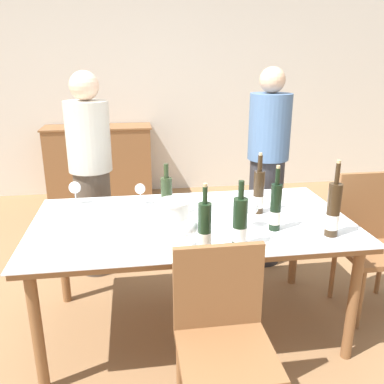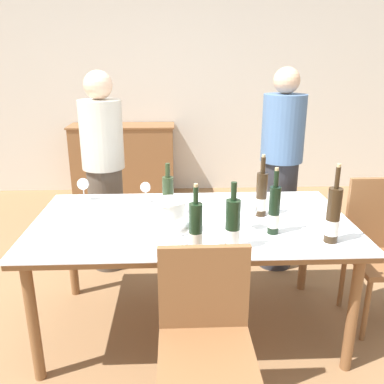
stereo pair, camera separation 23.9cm
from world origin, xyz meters
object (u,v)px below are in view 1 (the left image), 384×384
at_px(wine_glass_1, 251,208).
at_px(person_guest_left, 267,170).
at_px(wine_glass_0, 140,190).
at_px(wine_glass_3, 75,188).
at_px(ice_bucket, 174,216).
at_px(wine_glass_2, 190,228).
at_px(person_host, 91,177).
at_px(chair_near_front, 223,331).
at_px(chair_right_end, 370,234).
at_px(wine_bottle_0, 275,208).
at_px(wine_bottle_5, 259,193).
at_px(wine_bottle_4, 204,229).
at_px(wine_bottle_3, 240,224).
at_px(wine_bottle_2, 333,211).
at_px(sideboard_cabinet, 100,163).
at_px(dining_table, 192,230).
at_px(wine_bottle_1, 167,198).

relative_size(wine_glass_1, person_guest_left, 0.10).
bearing_deg(wine_glass_0, wine_glass_1, -36.96).
height_order(wine_glass_3, person_guest_left, person_guest_left).
relative_size(ice_bucket, wine_glass_2, 1.19).
bearing_deg(ice_bucket, person_host, 117.46).
height_order(chair_near_front, chair_right_end, chair_right_end).
xyz_separation_m(wine_bottle_0, wine_bottle_5, (-0.01, 0.27, 0.00)).
bearing_deg(wine_bottle_4, ice_bucket, 115.47).
height_order(wine_glass_3, person_host, person_host).
bearing_deg(wine_bottle_4, wine_bottle_3, 9.67).
distance_m(wine_bottle_2, person_host, 1.84).
height_order(wine_bottle_5, person_host, person_host).
xyz_separation_m(sideboard_cabinet, person_host, (0.08, -1.87, 0.35)).
bearing_deg(wine_bottle_0, ice_bucket, 175.71).
height_order(wine_bottle_3, wine_glass_2, wine_bottle_3).
bearing_deg(wine_glass_2, person_guest_left, 55.78).
relative_size(wine_bottle_0, chair_right_end, 0.40).
height_order(ice_bucket, wine_glass_1, ice_bucket).
height_order(wine_glass_0, wine_glass_1, wine_glass_1).
relative_size(dining_table, wine_bottle_0, 5.03).
height_order(wine_bottle_0, person_guest_left, person_guest_left).
bearing_deg(sideboard_cabinet, ice_bucket, -77.98).
height_order(wine_bottle_3, wine_bottle_5, wine_bottle_5).
xyz_separation_m(wine_bottle_5, chair_right_end, (0.82, 0.03, -0.35)).
xyz_separation_m(wine_glass_1, chair_near_front, (-0.30, -0.61, -0.34)).
height_order(sideboard_cabinet, wine_bottle_4, wine_bottle_4).
xyz_separation_m(wine_bottle_5, wine_glass_3, (-1.16, 0.33, -0.02)).
xyz_separation_m(wine_bottle_0, wine_glass_2, (-0.51, -0.16, -0.02)).
distance_m(dining_table, wine_bottle_4, 0.47).
distance_m(dining_table, chair_right_end, 1.26).
xyz_separation_m(sideboard_cabinet, wine_glass_3, (0.02, -2.34, 0.41)).
distance_m(ice_bucket, wine_glass_1, 0.45).
bearing_deg(wine_glass_0, dining_table, -47.68).
bearing_deg(wine_glass_2, person_host, 115.82).
height_order(wine_bottle_2, wine_bottle_5, wine_bottle_2).
relative_size(wine_bottle_5, chair_right_end, 0.41).
height_order(sideboard_cabinet, wine_bottle_5, wine_bottle_5).
bearing_deg(person_guest_left, sideboard_cabinet, 127.77).
bearing_deg(wine_bottle_2, dining_table, 155.51).
relative_size(sideboard_cabinet, chair_near_front, 1.45).
height_order(wine_bottle_0, wine_glass_1, wine_bottle_0).
distance_m(ice_bucket, wine_glass_3, 0.82).
distance_m(sideboard_cabinet, wine_bottle_1, 2.75).
distance_m(wine_bottle_2, wine_glass_0, 1.22).
xyz_separation_m(wine_bottle_4, wine_bottle_5, (0.43, 0.49, 0.01)).
relative_size(ice_bucket, wine_glass_0, 1.31).
height_order(wine_bottle_1, person_guest_left, person_guest_left).
height_order(ice_bucket, wine_bottle_4, wine_bottle_4).
bearing_deg(wine_glass_2, wine_bottle_1, 99.51).
distance_m(wine_glass_1, chair_near_front, 0.76).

